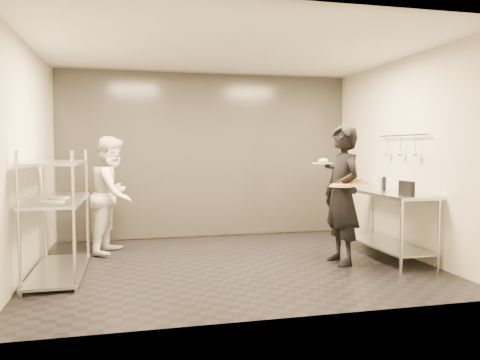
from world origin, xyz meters
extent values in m
cube|color=black|center=(0.00, 0.00, 0.00)|extent=(5.00, 4.00, 0.00)
cube|color=silver|center=(0.00, 0.00, 2.80)|extent=(5.00, 4.00, 0.00)
cube|color=#BBB7A8|center=(0.00, 2.00, 1.40)|extent=(5.00, 0.00, 2.80)
cube|color=#BBB7A8|center=(0.00, -2.00, 1.40)|extent=(5.00, 0.00, 2.80)
cube|color=#BBB7A8|center=(-2.50, 0.00, 1.40)|extent=(0.00, 4.00, 2.80)
cube|color=#BBB7A8|center=(2.50, 0.00, 1.40)|extent=(0.00, 4.00, 2.80)
cube|color=white|center=(0.00, 1.97, 1.40)|extent=(4.90, 0.04, 2.74)
cylinder|color=silver|center=(-2.42, -0.77, 0.75)|extent=(0.04, 0.04, 1.50)
cylinder|color=silver|center=(-2.42, 0.77, 0.75)|extent=(0.04, 0.04, 1.50)
cylinder|color=silver|center=(-1.88, -0.77, 0.75)|extent=(0.04, 0.04, 1.50)
cylinder|color=silver|center=(-1.88, 0.77, 0.75)|extent=(0.04, 0.04, 1.50)
cube|color=#AAB1B5|center=(-2.15, 0.00, 0.05)|extent=(0.60, 1.60, 0.03)
cube|color=#AAB1B5|center=(-2.15, 0.00, 0.90)|extent=(0.60, 1.60, 0.03)
cube|color=#AAB1B5|center=(-2.15, 0.00, 1.35)|extent=(0.60, 1.60, 0.03)
cylinder|color=white|center=(-2.15, -0.35, 0.93)|extent=(0.26, 0.26, 0.01)
cylinder|color=white|center=(-2.15, 0.10, 0.93)|extent=(0.26, 0.26, 0.01)
cylinder|color=silver|center=(1.92, -0.86, 0.45)|extent=(0.04, 0.04, 0.90)
cylinder|color=silver|center=(1.92, 0.86, 0.45)|extent=(0.04, 0.04, 0.90)
cylinder|color=silver|center=(2.44, -0.86, 0.45)|extent=(0.04, 0.04, 0.90)
cylinder|color=silver|center=(2.44, 0.86, 0.45)|extent=(0.04, 0.04, 0.90)
cube|color=#AAB1B5|center=(2.18, 0.00, 0.18)|extent=(0.57, 1.71, 0.03)
cube|color=#AAB1B5|center=(2.18, 0.00, 0.90)|extent=(0.60, 1.80, 0.04)
cylinder|color=silver|center=(2.44, 0.00, 1.70)|extent=(0.02, 1.20, 0.02)
cylinder|color=silver|center=(2.42, -0.35, 1.57)|extent=(0.01, 0.01, 0.22)
sphere|color=silver|center=(2.42, -0.35, 1.44)|extent=(0.07, 0.07, 0.07)
cylinder|color=silver|center=(2.42, 0.00, 1.57)|extent=(0.01, 0.01, 0.22)
sphere|color=silver|center=(2.42, 0.00, 1.44)|extent=(0.07, 0.07, 0.07)
cylinder|color=silver|center=(2.42, 0.35, 1.57)|extent=(0.01, 0.01, 0.22)
sphere|color=silver|center=(2.42, 0.35, 1.44)|extent=(0.07, 0.07, 0.07)
imported|color=black|center=(1.40, -0.28, 0.91)|extent=(0.49, 0.69, 1.82)
imported|color=silver|center=(-1.55, 1.10, 0.84)|extent=(0.86, 0.98, 1.69)
cylinder|color=white|center=(1.27, -0.52, 1.05)|extent=(0.30, 0.30, 0.01)
cylinder|color=#BD8144|center=(1.27, -0.52, 1.06)|extent=(0.26, 0.26, 0.02)
cylinder|color=red|center=(1.27, -0.52, 1.07)|extent=(0.23, 0.23, 0.01)
sphere|color=#155C18|center=(1.27, -0.52, 1.08)|extent=(0.04, 0.04, 0.04)
cylinder|color=white|center=(1.53, -0.45, 1.08)|extent=(0.30, 0.30, 0.01)
cylinder|color=#BD8144|center=(1.53, -0.45, 1.09)|extent=(0.27, 0.27, 0.02)
cylinder|color=red|center=(1.53, -0.45, 1.10)|extent=(0.24, 0.24, 0.01)
sphere|color=#155C18|center=(1.53, -0.45, 1.11)|extent=(0.04, 0.04, 0.04)
cylinder|color=white|center=(1.28, 0.07, 1.31)|extent=(0.30, 0.30, 0.01)
ellipsoid|color=#356E1B|center=(1.28, 0.07, 1.35)|extent=(0.13, 0.13, 0.07)
cube|color=black|center=(2.06, -0.72, 1.02)|extent=(0.06, 0.27, 0.19)
cylinder|color=gray|center=(2.03, 0.80, 1.03)|extent=(0.06, 0.06, 0.22)
cylinder|color=gray|center=(2.20, 0.17, 1.01)|extent=(0.06, 0.06, 0.18)
cylinder|color=black|center=(2.17, 0.01, 1.02)|extent=(0.06, 0.06, 0.20)
camera|label=1|loc=(-1.29, -5.90, 1.53)|focal=35.00mm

